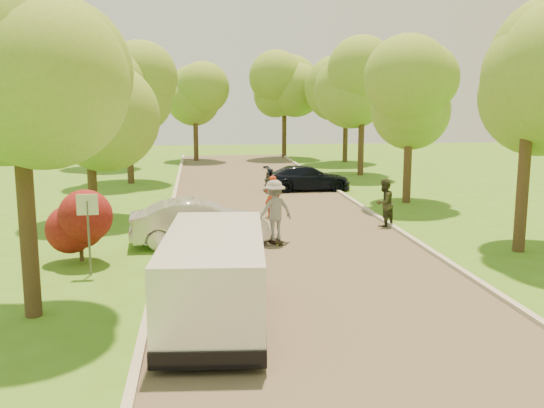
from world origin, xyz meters
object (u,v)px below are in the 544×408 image
person_olive (384,203)px  minivan (215,276)px  dark_sedan (307,178)px  longboard (274,240)px  street_sign (88,217)px  skateboarder (274,210)px  silver_sedan (199,222)px  person_striped (272,196)px

person_olive → minivan: bearing=16.7°
dark_sedan → longboard: 11.69m
street_sign → skateboarder: (5.29, 2.93, -0.47)m
street_sign → minivan: size_ratio=0.42×
street_sign → skateboarder: size_ratio=1.12×
street_sign → skateboarder: 6.07m
street_sign → dark_sedan: size_ratio=0.50×
silver_sedan → dark_sedan: (5.54, 11.06, -0.09)m
silver_sedan → street_sign: bearing=132.8°
street_sign → longboard: size_ratio=2.12×
skateboarder → person_striped: (0.48, 4.39, -0.27)m
minivan → skateboarder: size_ratio=2.69×
minivan → person_olive: minivan is taller
silver_sedan → dark_sedan: bearing=-30.9°
dark_sedan → skateboarder: 11.68m
minivan → silver_sedan: minivan is taller
street_sign → minivan: street_sign is taller
minivan → dark_sedan: 18.81m
skateboarder → person_olive: bearing=-175.8°
longboard → person_olive: size_ratio=0.59×
minivan → silver_sedan: bearing=96.9°
dark_sedan → person_olive: person_olive is taller
street_sign → person_olive: 10.88m
street_sign → longboard: 6.22m
skateboarder → person_striped: 4.42m
silver_sedan → longboard: 2.49m
dark_sedan → longboard: (-3.13, -11.25, -0.53)m
minivan → longboard: size_ratio=5.09×
dark_sedan → street_sign: bearing=147.5°
minivan → skateboarder: (2.12, 6.81, 0.10)m
skateboarder → person_striped: bearing=-118.5°
longboard → person_striped: person_striped is taller
street_sign → longboard: street_sign is taller
silver_sedan → person_striped: bearing=-38.7°
person_striped → person_olive: person_olive is taller
person_striped → person_olive: 4.44m
street_sign → silver_sedan: bearing=47.1°
skateboarder → person_olive: (4.31, 2.14, -0.22)m
street_sign → minivan: 5.05m
minivan → silver_sedan: size_ratio=1.20×
minivan → street_sign: bearing=133.9°
person_striped → person_olive: (3.83, -2.25, 0.04)m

